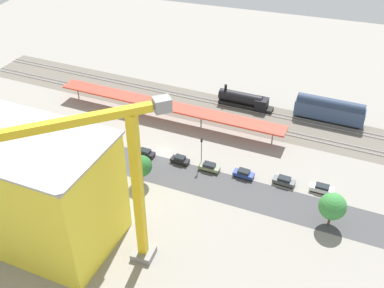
# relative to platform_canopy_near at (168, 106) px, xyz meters

# --- Properties ---
(ground_plane) EXTENTS (198.92, 198.92, 0.00)m
(ground_plane) POSITION_rel_platform_canopy_near_xyz_m (-3.72, 13.65, -4.00)
(ground_plane) COLOR gray
(ground_plane) RESTS_ON ground
(rail_bed) EXTENTS (125.11, 24.71, 0.01)m
(rail_bed) POSITION_rel_platform_canopy_near_xyz_m (-3.72, -8.78, -4.00)
(rail_bed) COLOR #665E54
(rail_bed) RESTS_ON ground
(street_asphalt) EXTENTS (124.65, 18.85, 0.01)m
(street_asphalt) POSITION_rel_platform_canopy_near_xyz_m (-3.72, 19.48, -4.00)
(street_asphalt) COLOR #424244
(street_asphalt) RESTS_ON ground
(track_rails) EXTENTS (123.94, 18.32, 0.12)m
(track_rails) POSITION_rel_platform_canopy_near_xyz_m (-3.72, -8.78, -3.82)
(track_rails) COLOR #9E9EA8
(track_rails) RESTS_ON ground
(platform_canopy_near) EXTENTS (59.51, 9.19, 4.24)m
(platform_canopy_near) POSITION_rel_platform_canopy_near_xyz_m (0.00, 0.00, 0.00)
(platform_canopy_near) COLOR #C63D2D
(platform_canopy_near) RESTS_ON ground
(locomotive) EXTENTS (14.64, 4.05, 5.33)m
(locomotive) POSITION_rel_platform_canopy_near_xyz_m (-16.94, -12.23, -2.12)
(locomotive) COLOR black
(locomotive) RESTS_ON ground
(passenger_coach) EXTENTS (17.20, 4.44, 6.18)m
(passenger_coach) POSITION_rel_platform_canopy_near_xyz_m (-38.11, -12.22, -0.75)
(passenger_coach) COLOR black
(passenger_coach) RESTS_ON ground
(parked_car_0) EXTENTS (4.93, 2.22, 1.66)m
(parked_car_0) POSITION_rel_platform_canopy_near_xyz_m (-39.27, 15.69, -3.25)
(parked_car_0) COLOR black
(parked_car_0) RESTS_ON ground
(parked_car_1) EXTENTS (4.74, 2.32, 1.75)m
(parked_car_1) POSITION_rel_platform_canopy_near_xyz_m (-31.60, 15.78, -3.22)
(parked_car_1) COLOR black
(parked_car_1) RESTS_ON ground
(parked_car_2) EXTENTS (4.53, 2.32, 1.74)m
(parked_car_2) POSITION_rel_platform_canopy_near_xyz_m (-23.16, 16.08, -3.23)
(parked_car_2) COLOR black
(parked_car_2) RESTS_ON ground
(parked_car_3) EXTENTS (4.73, 2.16, 1.72)m
(parked_car_3) POSITION_rel_platform_canopy_near_xyz_m (-15.62, 16.19, -3.25)
(parked_car_3) COLOR black
(parked_car_3) RESTS_ON ground
(parked_car_4) EXTENTS (4.27, 2.25, 1.71)m
(parked_car_4) POSITION_rel_platform_canopy_near_xyz_m (-8.78, 15.76, -3.25)
(parked_car_4) COLOR black
(parked_car_4) RESTS_ON ground
(parked_car_5) EXTENTS (4.43, 2.06, 1.64)m
(parked_car_5) POSITION_rel_platform_canopy_near_xyz_m (-0.54, 15.84, -3.28)
(parked_car_5) COLOR black
(parked_car_5) RESTS_ON ground
(construction_building) EXTENTS (41.33, 19.75, 20.45)m
(construction_building) POSITION_rel_platform_canopy_near_xyz_m (14.15, 42.81, 6.23)
(construction_building) COLOR yellow
(construction_building) RESTS_ON ground
(tower_crane) EXTENTS (24.52, 20.59, 30.43)m
(tower_crane) POSITION_rel_platform_canopy_near_xyz_m (-9.18, 44.53, 14.77)
(tower_crane) COLOR gray
(tower_crane) RESTS_ON ground
(box_truck_0) EXTENTS (10.30, 3.58, 3.60)m
(box_truck_0) POSITION_rel_platform_canopy_near_xyz_m (18.06, 28.01, -2.24)
(box_truck_0) COLOR black
(box_truck_0) RESTS_ON ground
(street_tree_0) EXTENTS (4.41, 4.41, 6.52)m
(street_tree_0) POSITION_rel_platform_canopy_near_xyz_m (-3.64, 24.48, 0.30)
(street_tree_0) COLOR brown
(street_tree_0) RESTS_ON ground
(street_tree_1) EXTENTS (4.04, 4.04, 6.00)m
(street_tree_1) POSITION_rel_platform_canopy_near_xyz_m (16.26, 25.21, -0.05)
(street_tree_1) COLOR brown
(street_tree_1) RESTS_ON ground
(street_tree_2) EXTENTS (5.06, 5.06, 7.08)m
(street_tree_2) POSITION_rel_platform_canopy_near_xyz_m (-41.42, 24.63, 0.53)
(street_tree_2) COLOR brown
(street_tree_2) RESTS_ON ground
(traffic_light) EXTENTS (0.50, 0.36, 7.12)m
(traffic_light) POSITION_rel_platform_canopy_near_xyz_m (-13.46, 15.08, 0.68)
(traffic_light) COLOR #333333
(traffic_light) RESTS_ON ground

